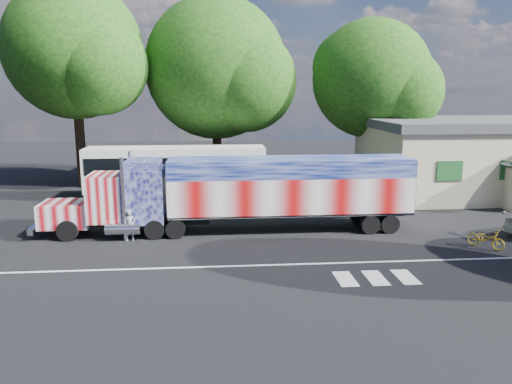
{
  "coord_description": "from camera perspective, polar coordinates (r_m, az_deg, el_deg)",
  "views": [
    {
      "loc": [
        -2.21,
        -22.64,
        7.14
      ],
      "look_at": [
        0.0,
        3.0,
        1.9
      ],
      "focal_mm": 35.0,
      "sensor_mm": 36.0,
      "label": 1
    }
  ],
  "objects": [
    {
      "name": "bicycle",
      "position": [
        25.4,
        24.8,
        -4.86
      ],
      "size": [
        1.53,
        1.71,
        0.9
      ],
      "primitive_type": "imported",
      "rotation": [
        0.0,
        0.0,
        0.67
      ],
      "color": "gold",
      "rests_on": "ground"
    },
    {
      "name": "lane_markings",
      "position": [
        20.55,
        6.46,
        -8.88
      ],
      "size": [
        30.0,
        2.67,
        0.01
      ],
      "color": "silver",
      "rests_on": "ground"
    },
    {
      "name": "tree_nw_a",
      "position": [
        39.22,
        -19.87,
        14.92
      ],
      "size": [
        10.32,
        9.83,
        14.9
      ],
      "color": "black",
      "rests_on": "ground"
    },
    {
      "name": "coach_bus",
      "position": [
        33.91,
        -9.09,
        2.28
      ],
      "size": [
        11.87,
        2.76,
        3.45
      ],
      "color": "white",
      "rests_on": "ground"
    },
    {
      "name": "tree_ne_a",
      "position": [
        40.12,
        13.3,
        12.41
      ],
      "size": [
        9.5,
        9.05,
        12.56
      ],
      "color": "black",
      "rests_on": "ground"
    },
    {
      "name": "ground",
      "position": [
        23.84,
        0.62,
        -5.92
      ],
      "size": [
        100.0,
        100.0,
        0.0
      ],
      "primitive_type": "plane",
      "color": "black"
    },
    {
      "name": "tree_n_mid",
      "position": [
        39.69,
        -4.32,
        13.89
      ],
      "size": [
        11.47,
        10.93,
        14.33
      ],
      "color": "black",
      "rests_on": "ground"
    },
    {
      "name": "semi_truck",
      "position": [
        25.45,
        -1.34,
        0.06
      ],
      "size": [
        19.05,
        3.01,
        4.06
      ],
      "color": "black",
      "rests_on": "ground"
    },
    {
      "name": "woman",
      "position": [
        24.83,
        -14.24,
        -3.73
      ],
      "size": [
        0.62,
        0.48,
        1.53
      ],
      "primitive_type": "imported",
      "rotation": [
        0.0,
        0.0,
        0.23
      ],
      "color": "slate",
      "rests_on": "ground"
    }
  ]
}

